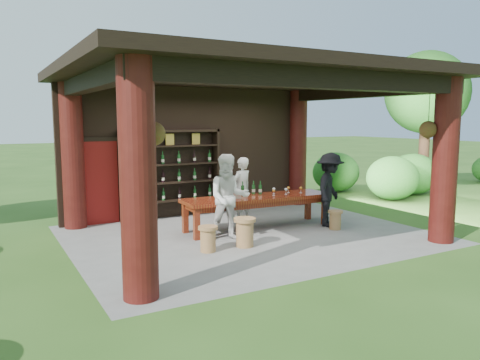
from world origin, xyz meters
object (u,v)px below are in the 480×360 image
stool_near_right (335,219)px  napkin_basket (234,195)px  stool_near_left (245,231)px  guest_man (330,190)px  stool_far_left (208,238)px  tasting_table (258,201)px  wine_shelf (171,174)px  guest_woman (229,197)px  host (242,190)px

stool_near_right → napkin_basket: bearing=156.8°
stool_near_left → guest_man: size_ratio=0.33×
stool_far_left → guest_man: (3.40, 0.56, 0.60)m
stool_far_left → guest_man: size_ratio=0.28×
tasting_table → stool_near_right: tasting_table is taller
wine_shelf → stool_near_right: bearing=-46.8°
wine_shelf → guest_woman: bearing=-84.8°
wine_shelf → stool_far_left: (-0.51, -3.21, -0.86)m
stool_near_left → guest_woman: bearing=93.2°
guest_woman → stool_near_left: bearing=-66.8°
stool_near_left → stool_near_right: 2.53m
tasting_table → stool_near_right: (1.50, -0.93, -0.41)m
stool_near_left → stool_near_right: size_ratio=1.32×
stool_near_right → host: 2.31m
tasting_table → napkin_basket: size_ratio=13.55×
wine_shelf → guest_man: 3.93m
host → guest_man: 2.08m
wine_shelf → napkin_basket: size_ratio=9.75×
stool_far_left → guest_woman: 1.14m
wine_shelf → host: (1.28, -1.33, -0.33)m
stool_far_left → host: 2.65m
guest_woman → napkin_basket: 0.72m
wine_shelf → stool_far_left: size_ratio=5.19×
stool_near_left → guest_woman: 0.85m
guest_woman → guest_man: bearing=19.8°
wine_shelf → stool_near_right: wine_shelf is taller
stool_far_left → guest_woman: guest_woman is taller
wine_shelf → stool_near_left: (0.28, -3.24, -0.82)m
tasting_table → guest_man: 1.72m
tasting_table → stool_far_left: (-1.80, -1.16, -0.38)m
napkin_basket → host: bearing=50.8°
napkin_basket → stool_near_right: bearing=-23.2°
stool_near_left → guest_woman: guest_woman is taller
wine_shelf → stool_near_right: size_ratio=5.87×
stool_near_right → stool_far_left: stool_far_left is taller
wine_shelf → tasting_table: 2.47m
guest_man → stool_near_left: bearing=155.6°
guest_man → wine_shelf: bearing=100.4°
guest_man → napkin_basket: 2.29m
stool_near_left → guest_woman: size_ratio=0.32×
guest_man → napkin_basket: (-2.22, 0.57, -0.04)m
tasting_table → guest_woman: (-1.06, -0.59, 0.26)m
wine_shelf → tasting_table: wine_shelf is taller
stool_near_left → guest_man: 2.74m
wine_shelf → stool_far_left: 3.36m
host → guest_woman: bearing=35.0°
stool_near_right → guest_woman: (-2.55, 0.35, 0.66)m
guest_woman → napkin_basket: guest_woman is taller
tasting_table → stool_near_left: bearing=-130.6°
wine_shelf → napkin_basket: 2.20m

